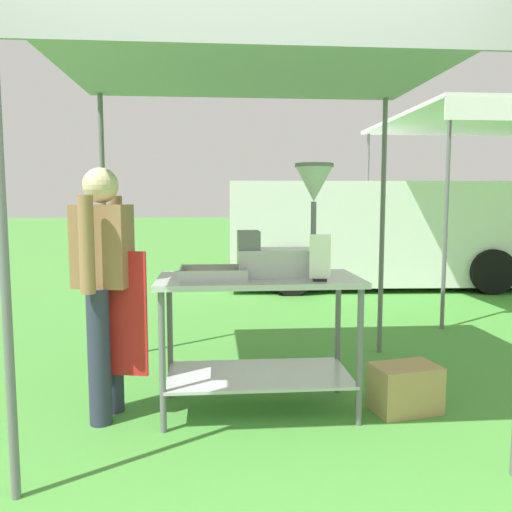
{
  "coord_description": "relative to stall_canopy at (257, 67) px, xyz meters",
  "views": [
    {
      "loc": [
        -0.12,
        -2.07,
        1.41
      ],
      "look_at": [
        0.17,
        1.48,
        1.02
      ],
      "focal_mm": 36.46,
      "sensor_mm": 36.0,
      "label": 1
    }
  ],
  "objects": [
    {
      "name": "supply_crate",
      "position": [
        0.98,
        -0.2,
        -2.11
      ],
      "size": [
        0.48,
        0.36,
        0.31
      ],
      "color": "tan",
      "rests_on": "ground"
    },
    {
      "name": "donut_cart",
      "position": [
        -0.0,
        -0.1,
        -1.61
      ],
      "size": [
        1.31,
        0.67,
        0.91
      ],
      "color": "#B7B7BC",
      "rests_on": "ground"
    },
    {
      "name": "menu_sign",
      "position": [
        0.36,
        -0.32,
        -1.23
      ],
      "size": [
        0.13,
        0.05,
        0.29
      ],
      "color": "black",
      "rests_on": "donut_cart"
    },
    {
      "name": "donut_fryer",
      "position": [
        0.2,
        -0.07,
        -1.09
      ],
      "size": [
        0.63,
        0.28,
        0.74
      ],
      "color": "#B7B7BC",
      "rests_on": "donut_cart"
    },
    {
      "name": "stall_canopy",
      "position": [
        0.0,
        0.0,
        0.0
      ],
      "size": [
        2.67,
        2.39,
        2.36
      ],
      "color": "slate",
      "rests_on": "ground"
    },
    {
      "name": "donut_tray",
      "position": [
        -0.31,
        -0.15,
        -1.34
      ],
      "size": [
        0.42,
        0.34,
        0.07
      ],
      "color": "#B7B7BC",
      "rests_on": "donut_cart"
    },
    {
      "name": "vendor",
      "position": [
        -0.98,
        -0.13,
        -1.36
      ],
      "size": [
        0.47,
        0.54,
        1.61
      ],
      "color": "#2D3347",
      "rests_on": "ground"
    },
    {
      "name": "van_white",
      "position": [
        2.41,
        4.99,
        -1.39
      ],
      "size": [
        4.95,
        2.28,
        1.69
      ],
      "color": "white",
      "rests_on": "ground"
    },
    {
      "name": "ground_plane",
      "position": [
        -0.17,
        4.62,
        -2.27
      ],
      "size": [
        70.0,
        70.0,
        0.0
      ],
      "primitive_type": "plane",
      "color": "#478E38"
    }
  ]
}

